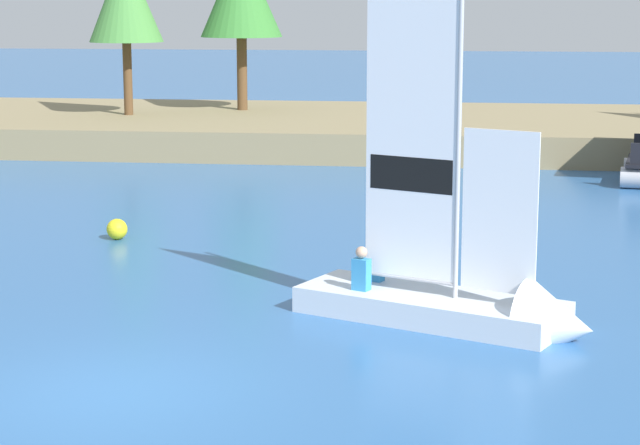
% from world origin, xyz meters
% --- Properties ---
extents(ground_plane, '(200.00, 200.00, 0.00)m').
position_xyz_m(ground_plane, '(0.00, 0.00, 0.00)').
color(ground_plane, '#2D609E').
extents(shore_bank, '(80.00, 11.66, 1.01)m').
position_xyz_m(shore_bank, '(0.00, 27.54, 0.50)').
color(shore_bank, '#897A56').
rests_on(shore_bank, ground).
extents(sailboat, '(5.17, 3.39, 6.39)m').
position_xyz_m(sailboat, '(4.98, 3.83, 0.40)').
color(sailboat, silver).
rests_on(sailboat, ground).
extents(channel_buoy, '(0.46, 0.46, 0.46)m').
position_xyz_m(channel_buoy, '(-2.87, 9.88, 0.23)').
color(channel_buoy, yellow).
rests_on(channel_buoy, ground).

